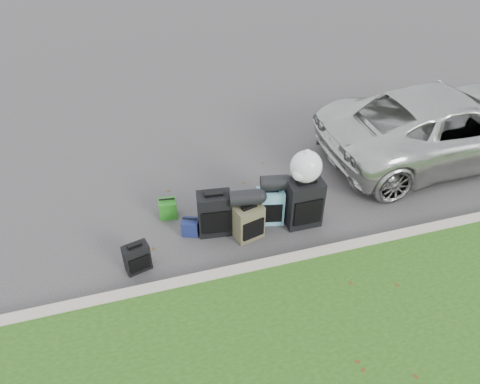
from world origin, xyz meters
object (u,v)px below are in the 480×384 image
object	(u,v)px
tote_navy	(190,227)
tote_green	(168,209)
suitcase_large_black_right	(304,203)
suitcase_small_black	(137,258)
suitcase_teal	(270,206)
suitcase_olive	(249,222)
suitcase_large_black_left	(215,214)
suv	(445,125)

from	to	relation	value
tote_navy	tote_green	bearing A→B (deg)	139.57
suitcase_large_black_right	tote_navy	xyz separation A→B (m)	(-1.80, 0.26, -0.28)
suitcase_small_black	suitcase_teal	world-z (taller)	suitcase_teal
suitcase_olive	tote_navy	distance (m)	0.94
suitcase_large_black_left	suitcase_teal	bearing A→B (deg)	6.59
tote_green	suitcase_olive	bearing A→B (deg)	-28.79
suitcase_small_black	suitcase_large_black_right	bearing A→B (deg)	-8.33
suv	tote_navy	world-z (taller)	suv
suv	suitcase_olive	distance (m)	4.43
tote_navy	suitcase_large_black_left	bearing A→B (deg)	13.95
suitcase_large_black_left	tote_green	bearing A→B (deg)	145.91
suitcase_teal	tote_navy	world-z (taller)	suitcase_teal
suitcase_teal	tote_green	world-z (taller)	suitcase_teal
suitcase_olive	suitcase_large_black_right	distance (m)	0.94
suitcase_olive	tote_navy	size ratio (longest dim) A/B	2.17
suitcase_olive	suv	bearing A→B (deg)	2.03
suv	suitcase_olive	world-z (taller)	suv
suitcase_large_black_left	suitcase_teal	size ratio (longest dim) A/B	1.19
suv	suitcase_olive	xyz separation A→B (m)	(-4.25, -1.19, -0.37)
suitcase_teal	tote_navy	size ratio (longest dim) A/B	2.28
suitcase_olive	suitcase_large_black_right	bearing A→B (deg)	-10.12
suitcase_teal	suitcase_large_black_right	distance (m)	0.55
suitcase_small_black	suitcase_olive	xyz separation A→B (m)	(1.75, 0.21, 0.07)
suv	suitcase_teal	world-z (taller)	suv
suitcase_large_black_right	suitcase_small_black	bearing A→B (deg)	-174.00
suv	tote_green	distance (m)	5.42
suv	suitcase_large_black_left	distance (m)	4.83
suitcase_small_black	tote_navy	distance (m)	1.03
suitcase_large_black_right	tote_green	size ratio (longest dim) A/B	2.60
suitcase_small_black	suitcase_large_black_right	distance (m)	2.71
suv	suitcase_small_black	distance (m)	6.18
suv	suitcase_large_black_left	bearing A→B (deg)	100.24
suv	suitcase_teal	distance (m)	3.94
suitcase_large_black_left	suv	bearing A→B (deg)	18.08
suitcase_small_black	suitcase_large_black_left	xyz separation A→B (m)	(1.27, 0.47, 0.14)
suitcase_olive	tote_green	world-z (taller)	suitcase_olive
suv	suitcase_olive	size ratio (longest dim) A/B	8.02
suitcase_large_black_left	suitcase_small_black	bearing A→B (deg)	-152.82
suitcase_small_black	suitcase_olive	bearing A→B (deg)	-7.20
suitcase_small_black	tote_navy	xyz separation A→B (m)	(0.88, 0.52, -0.09)
suitcase_small_black	suitcase_olive	size ratio (longest dim) A/B	0.77
tote_green	suitcase_teal	bearing A→B (deg)	-12.67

